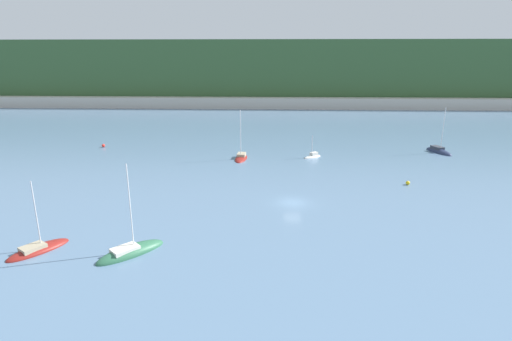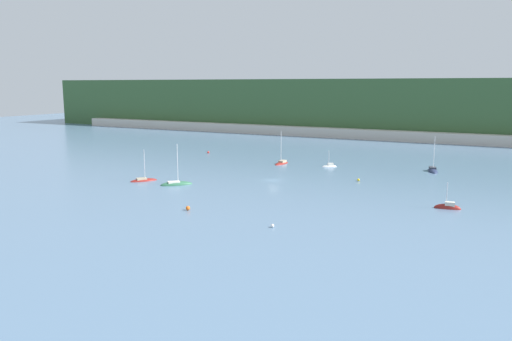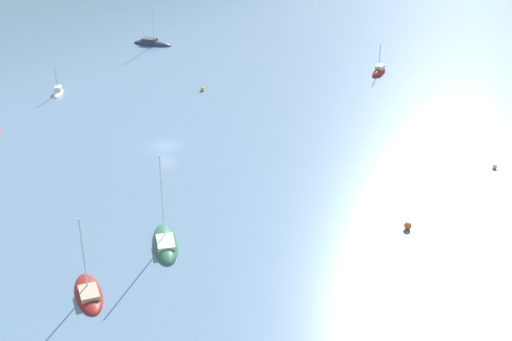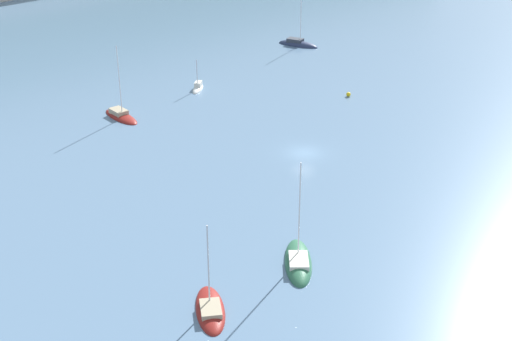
% 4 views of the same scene
% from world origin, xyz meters
% --- Properties ---
extents(ground_plane, '(600.00, 600.00, 0.00)m').
position_xyz_m(ground_plane, '(0.00, 0.00, 0.00)').
color(ground_plane, slate).
extents(sailboat_0, '(4.46, 3.87, 5.43)m').
position_xyz_m(sailboat_0, '(5.63, 27.84, 0.14)').
color(sailboat_0, white).
rests_on(sailboat_0, ground_plane).
extents(sailboat_1, '(6.02, 7.17, 8.82)m').
position_xyz_m(sailboat_1, '(-29.63, -16.56, 0.08)').
color(sailboat_1, maroon).
rests_on(sailboat_1, ground_plane).
extents(sailboat_2, '(7.43, 7.62, 11.24)m').
position_xyz_m(sailboat_2, '(-18.90, -16.73, 0.07)').
color(sailboat_2, '#2D6647').
rests_on(sailboat_2, ground_plane).
extents(sailboat_3, '(2.89, 7.69, 11.01)m').
position_xyz_m(sailboat_3, '(-9.81, 26.23, 0.14)').
color(sailboat_3, maroon).
rests_on(sailboat_3, ground_plane).
extents(sailboat_5, '(4.69, 8.37, 11.13)m').
position_xyz_m(sailboat_5, '(34.90, 33.94, 0.11)').
color(sailboat_5, '#232D4C').
rests_on(sailboat_5, ground_plane).
extents(mooring_buoy_0, '(0.69, 0.69, 0.69)m').
position_xyz_m(mooring_buoy_0, '(20.11, 9.46, 0.34)').
color(mooring_buoy_0, yellow).
rests_on(mooring_buoy_0, ground_plane).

